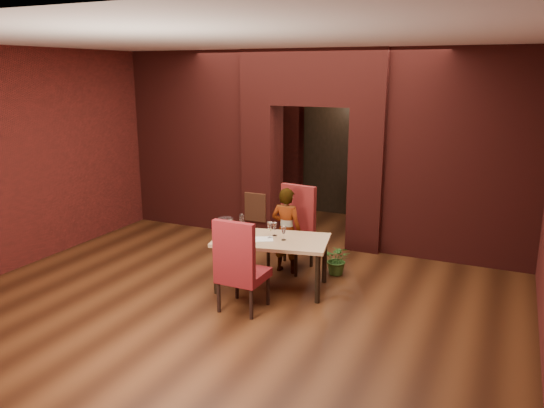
{
  "coord_description": "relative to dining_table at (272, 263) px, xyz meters",
  "views": [
    {
      "loc": [
        3.04,
        -6.26,
        2.85
      ],
      "look_at": [
        0.16,
        0.0,
        1.12
      ],
      "focal_mm": 35.0,
      "sensor_mm": 36.0,
      "label": 1
    }
  ],
  "objects": [
    {
      "name": "person_seated",
      "position": [
        -0.06,
        0.64,
        0.28
      ],
      "size": [
        0.46,
        0.31,
        1.25
      ],
      "primitive_type": "imported",
      "rotation": [
        0.0,
        0.0,
        3.11
      ],
      "color": "white",
      "rests_on": "ground"
    },
    {
      "name": "pillar_right",
      "position": [
        0.71,
        2.19,
        0.8
      ],
      "size": [
        0.55,
        0.55,
        2.3
      ],
      "primitive_type": "cube",
      "color": "maroon",
      "rests_on": "ground"
    },
    {
      "name": "wall_front",
      "position": [
        -0.24,
        -3.81,
        1.25
      ],
      "size": [
        7.0,
        0.04,
        3.2
      ],
      "primitive_type": "cube",
      "color": "maroon",
      "rests_on": "ground"
    },
    {
      "name": "pillar_left",
      "position": [
        -1.19,
        2.19,
        0.8
      ],
      "size": [
        0.55,
        0.55,
        2.3
      ],
      "primitive_type": "cube",
      "color": "maroon",
      "rests_on": "ground"
    },
    {
      "name": "rear_door",
      "position": [
        -0.64,
        4.13,
        0.7
      ],
      "size": [
        0.9,
        0.08,
        2.1
      ],
      "primitive_type": "cube",
      "color": "black",
      "rests_on": "ground"
    },
    {
      "name": "lintel",
      "position": [
        -0.24,
        2.19,
        2.4
      ],
      "size": [
        2.45,
        0.55,
        0.9
      ],
      "primitive_type": "cube",
      "color": "maroon",
      "rests_on": "ground"
    },
    {
      "name": "potted_plant",
      "position": [
        0.66,
        0.84,
        -0.12
      ],
      "size": [
        0.41,
        0.36,
        0.45
      ],
      "primitive_type": "imported",
      "rotation": [
        0.0,
        0.0,
        0.01
      ],
      "color": "#325F23",
      "rests_on": "ground"
    },
    {
      "name": "tasting_sheet",
      "position": [
        -0.1,
        -0.09,
        0.35
      ],
      "size": [
        0.36,
        0.33,
        0.0
      ],
      "primitive_type": "cube",
      "rotation": [
        0.0,
        0.0,
        0.49
      ],
      "color": "white",
      "rests_on": "dining_table"
    },
    {
      "name": "chair_near",
      "position": [
        -0.04,
        -0.73,
        0.24
      ],
      "size": [
        0.54,
        0.54,
        1.17
      ],
      "primitive_type": "cube",
      "rotation": [
        0.0,
        0.0,
        3.12
      ],
      "color": "maroon",
      "rests_on": "ground"
    },
    {
      "name": "chair_far",
      "position": [
        -0.06,
        0.77,
        0.26
      ],
      "size": [
        0.62,
        0.62,
        1.22
      ],
      "primitive_type": "cube",
      "rotation": [
        0.0,
        0.0,
        -0.13
      ],
      "color": "maroon",
      "rests_on": "ground"
    },
    {
      "name": "water_bottle",
      "position": [
        -0.47,
        0.05,
        0.49
      ],
      "size": [
        0.06,
        0.06,
        0.28
      ],
      "primitive_type": "cylinder",
      "color": "silver",
      "rests_on": "dining_table"
    },
    {
      "name": "rear_door_frame",
      "position": [
        -0.64,
        4.09,
        0.7
      ],
      "size": [
        1.02,
        0.04,
        2.22
      ],
      "primitive_type": "cube",
      "color": "black",
      "rests_on": "ground"
    },
    {
      "name": "ceiling",
      "position": [
        -0.24,
        0.19,
        2.85
      ],
      "size": [
        7.0,
        8.0,
        0.04
      ],
      "primitive_type": "cube",
      "color": "silver",
      "rests_on": "ground"
    },
    {
      "name": "wine_glass_a",
      "position": [
        -0.03,
        0.02,
        0.46
      ],
      "size": [
        0.09,
        0.09,
        0.21
      ],
      "primitive_type": null,
      "color": "white",
      "rests_on": "dining_table"
    },
    {
      "name": "wine_glass_b",
      "position": [
        -0.02,
        0.13,
        0.44
      ],
      "size": [
        0.07,
        0.07,
        0.18
      ],
      "primitive_type": null,
      "color": "white",
      "rests_on": "dining_table"
    },
    {
      "name": "wall_back",
      "position": [
        -0.24,
        4.19,
        1.25
      ],
      "size": [
        7.0,
        0.04,
        3.2
      ],
      "primitive_type": "cube",
      "color": "maroon",
      "rests_on": "ground"
    },
    {
      "name": "wine_bucket",
      "position": [
        -0.62,
        -0.13,
        0.47
      ],
      "size": [
        0.2,
        0.2,
        0.24
      ],
      "primitive_type": "cylinder",
      "color": "silver",
      "rests_on": "dining_table"
    },
    {
      "name": "wine_glass_c",
      "position": [
        0.17,
        0.01,
        0.44
      ],
      "size": [
        0.08,
        0.08,
        0.19
      ],
      "primitive_type": null,
      "color": "white",
      "rests_on": "dining_table"
    },
    {
      "name": "wing_wall_right",
      "position": [
        2.13,
        2.19,
        1.25
      ],
      "size": [
        2.28,
        0.35,
        3.2
      ],
      "primitive_type": "cube",
      "color": "maroon",
      "rests_on": "ground"
    },
    {
      "name": "dining_table",
      "position": [
        0.0,
        0.0,
        0.0
      ],
      "size": [
        1.63,
        1.13,
        0.7
      ],
      "primitive_type": "cube",
      "rotation": [
        0.0,
        0.0,
        0.21
      ],
      "color": "tan",
      "rests_on": "ground"
    },
    {
      "name": "vent_panel",
      "position": [
        -1.19,
        1.89,
        0.2
      ],
      "size": [
        0.4,
        0.03,
        0.5
      ],
      "primitive_type": "cube",
      "color": "#AA5731",
      "rests_on": "ground"
    },
    {
      "name": "wall_left",
      "position": [
        -3.74,
        0.19,
        1.25
      ],
      "size": [
        0.04,
        8.0,
        3.2
      ],
      "primitive_type": "cube",
      "color": "maroon",
      "rests_on": "ground"
    },
    {
      "name": "wing_wall_left",
      "position": [
        -2.6,
        2.19,
        1.25
      ],
      "size": [
        2.28,
        0.35,
        3.2
      ],
      "primitive_type": "cube",
      "color": "maroon",
      "rests_on": "ground"
    },
    {
      "name": "floor",
      "position": [
        -0.24,
        0.19,
        -0.35
      ],
      "size": [
        8.0,
        8.0,
        0.0
      ],
      "primitive_type": "plane",
      "color": "#452411",
      "rests_on": "ground"
    }
  ]
}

